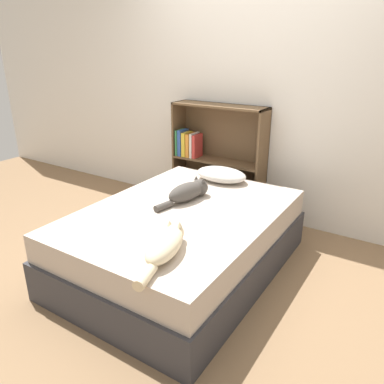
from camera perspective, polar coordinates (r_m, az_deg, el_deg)
ground_plane at (r=3.05m, az=-1.43°, el=-11.42°), size 8.00×8.00×0.00m
wall_back at (r=3.71m, az=9.91°, el=14.89°), size 8.00×0.06×2.50m
bed at (r=2.92m, az=-1.47°, el=-7.33°), size 1.33×1.84×0.50m
pillow at (r=3.40m, az=4.47°, el=2.68°), size 0.47×0.31×0.12m
cat_light at (r=2.21m, az=-4.13°, el=-8.06°), size 0.28×0.60×0.14m
cat_dark at (r=2.97m, az=-0.46°, el=0.11°), size 0.21×0.54×0.16m
bookshelf at (r=3.88m, az=3.68°, el=5.33°), size 0.97×0.26×1.12m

